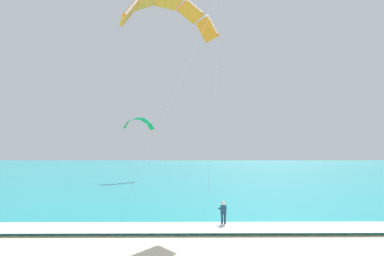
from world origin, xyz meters
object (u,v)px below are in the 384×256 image
at_px(kitesurfer, 223,213).
at_px(kite_primary, 170,11).
at_px(surfboard, 223,227).
at_px(kite_distant, 139,122).

xyz_separation_m(kitesurfer, kite_primary, (-3.92, 6.81, 16.38)).
bearing_deg(surfboard, kitesurfer, 101.61).
height_order(kitesurfer, kite_distant, kite_distant).
bearing_deg(kite_distant, kitesurfer, -72.25).
distance_m(kitesurfer, kite_primary, 18.17).
bearing_deg(kitesurfer, surfboard, -78.39).
height_order(kitesurfer, kite_primary, kite_primary).
distance_m(kitesurfer, kite_distant, 35.65).
bearing_deg(kitesurfer, kite_distant, 107.75).
distance_m(surfboard, kite_distant, 35.90).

